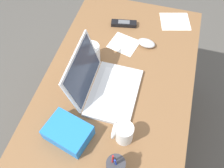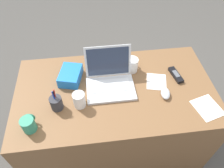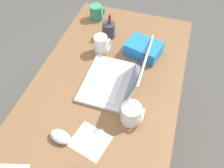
# 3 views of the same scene
# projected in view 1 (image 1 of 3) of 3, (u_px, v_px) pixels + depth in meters

# --- Properties ---
(ground_plane) EXTENTS (6.00, 6.00, 0.00)m
(ground_plane) POSITION_uv_depth(u_px,v_px,m) (114.00, 139.00, 1.80)
(ground_plane) COLOR #4C4944
(desk) EXTENTS (1.35, 0.75, 0.73)m
(desk) POSITION_uv_depth(u_px,v_px,m) (115.00, 119.00, 1.50)
(desk) COLOR brown
(desk) RESTS_ON ground
(laptop) EXTENTS (0.32, 0.29, 0.23)m
(laptop) POSITION_uv_depth(u_px,v_px,m) (104.00, 85.00, 1.15)
(laptop) COLOR silver
(laptop) RESTS_ON desk
(computer_mouse) EXTENTS (0.08, 0.11, 0.04)m
(computer_mouse) POSITION_uv_depth(u_px,v_px,m) (146.00, 43.00, 1.33)
(computer_mouse) COLOR silver
(computer_mouse) RESTS_ON desk
(coffee_mug_white) EXTENTS (0.08, 0.09, 0.11)m
(coffee_mug_white) POSITION_uv_depth(u_px,v_px,m) (123.00, 133.00, 1.01)
(coffee_mug_white) COLOR white
(coffee_mug_white) RESTS_ON desk
(coffee_mug_tall) EXTENTS (0.09, 0.10, 0.10)m
(coffee_mug_tall) POSITION_uv_depth(u_px,v_px,m) (91.00, 53.00, 1.25)
(coffee_mug_tall) COLOR white
(coffee_mug_tall) RESTS_ON desk
(cordless_phone) EXTENTS (0.07, 0.16, 0.03)m
(cordless_phone) POSITION_uv_depth(u_px,v_px,m) (124.00, 24.00, 1.43)
(cordless_phone) COLOR black
(cordless_phone) RESTS_ON desk
(pen_holder) EXTENTS (0.08, 0.08, 0.16)m
(pen_holder) POSITION_uv_depth(u_px,v_px,m) (116.00, 166.00, 0.94)
(pen_holder) COLOR #333338
(pen_holder) RESTS_ON desk
(snack_bag) EXTENTS (0.18, 0.21, 0.07)m
(snack_bag) POSITION_uv_depth(u_px,v_px,m) (68.00, 133.00, 1.03)
(snack_bag) COLOR blue
(snack_bag) RESTS_ON desk
(paper_note_near_laptop) EXTENTS (0.19, 0.21, 0.00)m
(paper_note_near_laptop) POSITION_uv_depth(u_px,v_px,m) (175.00, 21.00, 1.45)
(paper_note_near_laptop) COLOR white
(paper_note_near_laptop) RESTS_ON desk
(paper_note_left) EXTENTS (0.17, 0.18, 0.00)m
(paper_note_left) POSITION_uv_depth(u_px,v_px,m) (124.00, 44.00, 1.35)
(paper_note_left) COLOR white
(paper_note_left) RESTS_ON desk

